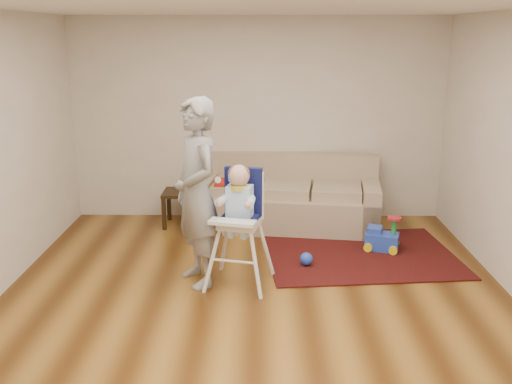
{
  "coord_description": "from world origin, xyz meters",
  "views": [
    {
      "loc": [
        0.06,
        -4.89,
        2.48
      ],
      "look_at": [
        0.0,
        0.4,
        1.0
      ],
      "focal_mm": 40.0,
      "sensor_mm": 36.0,
      "label": 1
    }
  ],
  "objects_px": {
    "ride_on_toy": "(382,233)",
    "high_chair": "(239,228)",
    "adult": "(197,193)",
    "sofa": "(287,193)",
    "side_table": "(182,208)",
    "toy_ball": "(306,259)"
  },
  "relations": [
    {
      "from": "ride_on_toy",
      "to": "high_chair",
      "type": "bearing_deg",
      "value": -132.76
    },
    {
      "from": "ride_on_toy",
      "to": "adult",
      "type": "bearing_deg",
      "value": -139.15
    },
    {
      "from": "sofa",
      "to": "side_table",
      "type": "bearing_deg",
      "value": -174.1
    },
    {
      "from": "side_table",
      "to": "ride_on_toy",
      "type": "relative_size",
      "value": 1.12
    },
    {
      "from": "toy_ball",
      "to": "adult",
      "type": "distance_m",
      "value": 1.48
    },
    {
      "from": "side_table",
      "to": "high_chair",
      "type": "distance_m",
      "value": 2.07
    },
    {
      "from": "side_table",
      "to": "high_chair",
      "type": "xyz_separation_m",
      "value": [
        0.84,
        -1.85,
        0.37
      ]
    },
    {
      "from": "ride_on_toy",
      "to": "toy_ball",
      "type": "distance_m",
      "value": 1.05
    },
    {
      "from": "ride_on_toy",
      "to": "high_chair",
      "type": "xyz_separation_m",
      "value": [
        -1.64,
        -0.93,
        0.38
      ]
    },
    {
      "from": "ride_on_toy",
      "to": "high_chair",
      "type": "relative_size",
      "value": 0.33
    },
    {
      "from": "toy_ball",
      "to": "high_chair",
      "type": "bearing_deg",
      "value": -147.98
    },
    {
      "from": "sofa",
      "to": "adult",
      "type": "height_order",
      "value": "adult"
    },
    {
      "from": "side_table",
      "to": "toy_ball",
      "type": "relative_size",
      "value": 3.24
    },
    {
      "from": "high_chair",
      "to": "adult",
      "type": "relative_size",
      "value": 0.66
    },
    {
      "from": "sofa",
      "to": "side_table",
      "type": "relative_size",
      "value": 5.34
    },
    {
      "from": "toy_ball",
      "to": "adult",
      "type": "relative_size",
      "value": 0.08
    },
    {
      "from": "ride_on_toy",
      "to": "toy_ball",
      "type": "relative_size",
      "value": 2.88
    },
    {
      "from": "ride_on_toy",
      "to": "adult",
      "type": "height_order",
      "value": "adult"
    },
    {
      "from": "sofa",
      "to": "adult",
      "type": "distance_m",
      "value": 2.07
    },
    {
      "from": "side_table",
      "to": "ride_on_toy",
      "type": "xyz_separation_m",
      "value": [
        2.48,
        -0.92,
        -0.01
      ]
    },
    {
      "from": "sofa",
      "to": "ride_on_toy",
      "type": "relative_size",
      "value": 6.01
    },
    {
      "from": "toy_ball",
      "to": "side_table",
      "type": "bearing_deg",
      "value": 138.02
    }
  ]
}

